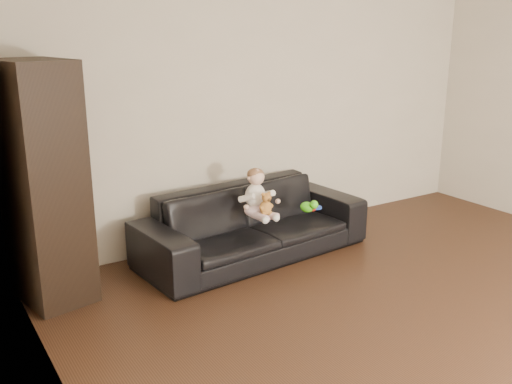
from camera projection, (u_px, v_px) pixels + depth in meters
floor at (511, 353)px, 3.62m from camera, size 5.50×5.50×0.00m
wall_back at (273, 101)px, 5.49m from camera, size 5.00×0.00×5.00m
wall_left at (115, 234)px, 1.98m from camera, size 0.00×5.50×5.50m
sofa at (253, 223)px, 5.09m from camera, size 2.16×1.00×0.61m
cabinet at (44, 185)px, 4.12m from camera, size 0.56×0.69×1.78m
shelf_item at (41, 130)px, 4.02m from camera, size 0.23×0.28×0.28m
baby at (257, 196)px, 4.90m from camera, size 0.32×0.38×0.43m
teddy_bear at (266, 204)px, 4.81m from camera, size 0.13×0.13×0.20m
toy_green at (307, 207)px, 5.06m from camera, size 0.14×0.16×0.09m
toy_rattle at (313, 208)px, 5.08m from camera, size 0.07×0.07×0.06m
toy_blue_disc at (316, 207)px, 5.18m from camera, size 0.13×0.13×0.02m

